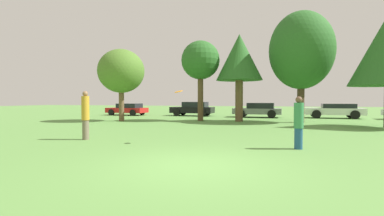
% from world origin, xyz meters
% --- Properties ---
extents(ground_plane, '(120.00, 120.00, 0.00)m').
position_xyz_m(ground_plane, '(0.00, 0.00, 0.00)').
color(ground_plane, '#5B8E42').
extents(person_thrower, '(0.30, 0.30, 1.90)m').
position_xyz_m(person_thrower, '(-5.24, 3.02, 0.98)').
color(person_thrower, '#726651').
rests_on(person_thrower, ground).
extents(person_catcher, '(0.30, 0.30, 1.67)m').
position_xyz_m(person_catcher, '(2.59, 3.06, 0.85)').
color(person_catcher, navy).
rests_on(person_catcher, ground).
extents(frisbee, '(0.30, 0.29, 0.13)m').
position_xyz_m(frisbee, '(-1.42, 3.07, 1.86)').
color(frisbee, orange).
extents(tree_0, '(3.34, 3.34, 5.21)m').
position_xyz_m(tree_0, '(-8.73, 11.85, 3.61)').
color(tree_0, brown).
rests_on(tree_0, ground).
extents(tree_1, '(2.83, 2.83, 5.89)m').
position_xyz_m(tree_1, '(-3.27, 13.73, 4.40)').
color(tree_1, brown).
rests_on(tree_1, ground).
extents(tree_2, '(3.29, 3.29, 6.23)m').
position_xyz_m(tree_2, '(-0.45, 13.86, 4.51)').
color(tree_2, brown).
rests_on(tree_2, ground).
extents(tree_3, '(4.27, 4.27, 7.54)m').
position_xyz_m(tree_3, '(3.71, 14.00, 4.88)').
color(tree_3, '#473323').
rests_on(tree_3, ground).
extents(parked_car_red, '(3.97, 2.17, 1.17)m').
position_xyz_m(parked_car_red, '(-12.07, 18.88, 0.62)').
color(parked_car_red, red).
rests_on(parked_car_red, ground).
extents(parked_car_black, '(4.15, 2.07, 1.34)m').
position_xyz_m(parked_car_black, '(-5.46, 19.59, 0.70)').
color(parked_car_black, black).
rests_on(parked_car_black, ground).
extents(parked_car_grey, '(4.22, 2.19, 1.27)m').
position_xyz_m(parked_car_grey, '(0.68, 18.95, 0.68)').
color(parked_car_grey, slate).
rests_on(parked_car_grey, ground).
extents(parked_car_white, '(4.63, 2.05, 1.22)m').
position_xyz_m(parked_car_white, '(6.92, 19.49, 0.66)').
color(parked_car_white, silver).
rests_on(parked_car_white, ground).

